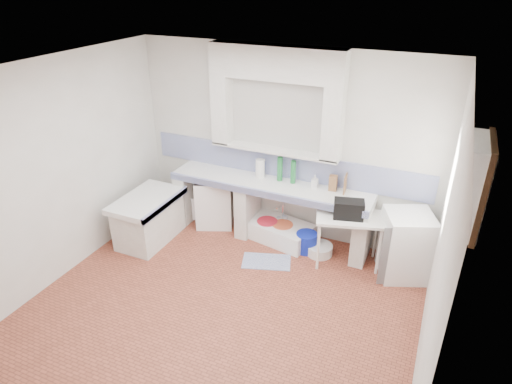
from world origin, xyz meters
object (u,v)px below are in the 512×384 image
at_px(side_table, 348,240).
at_px(fridge, 406,245).
at_px(stove, 215,201).
at_px(sink, 278,231).

distance_m(side_table, fridge, 0.75).
bearing_deg(stove, fridge, -25.96).
xyz_separation_m(stove, fridge, (2.93, -0.16, 0.06)).
xyz_separation_m(sink, side_table, (1.10, -0.20, 0.25)).
bearing_deg(fridge, sink, 153.66).
xyz_separation_m(stove, sink, (1.09, -0.02, -0.27)).
bearing_deg(side_table, fridge, -11.41).
xyz_separation_m(stove, side_table, (2.19, -0.22, -0.02)).
distance_m(stove, side_table, 2.20).
bearing_deg(stove, side_table, -28.65).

